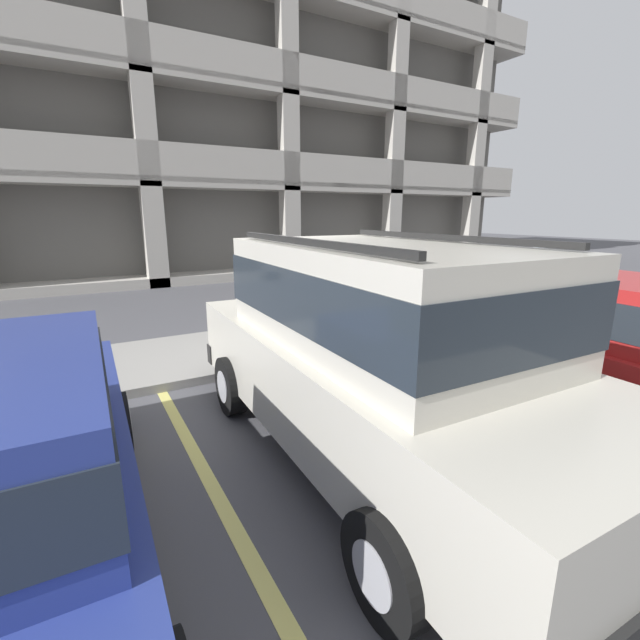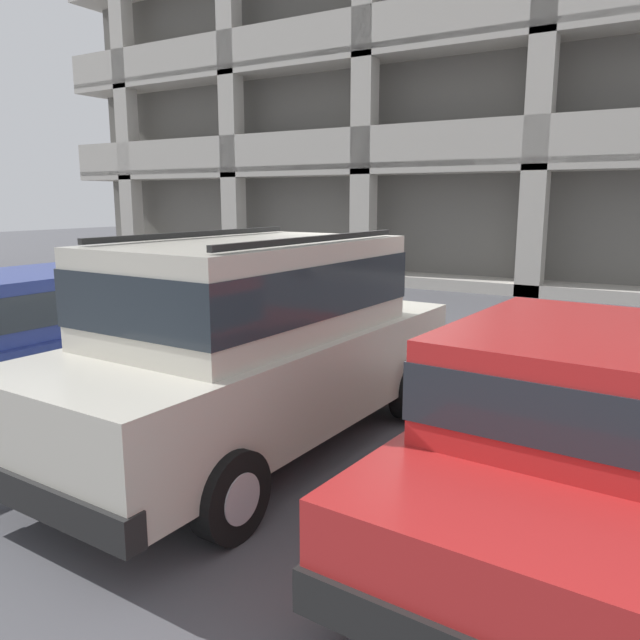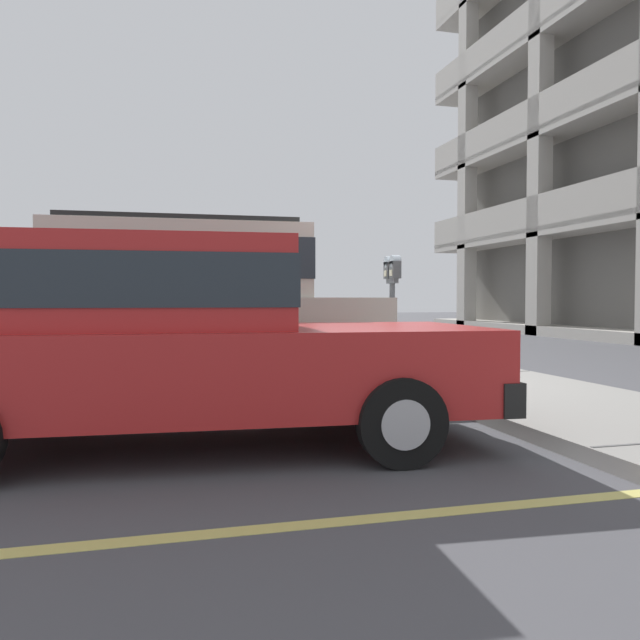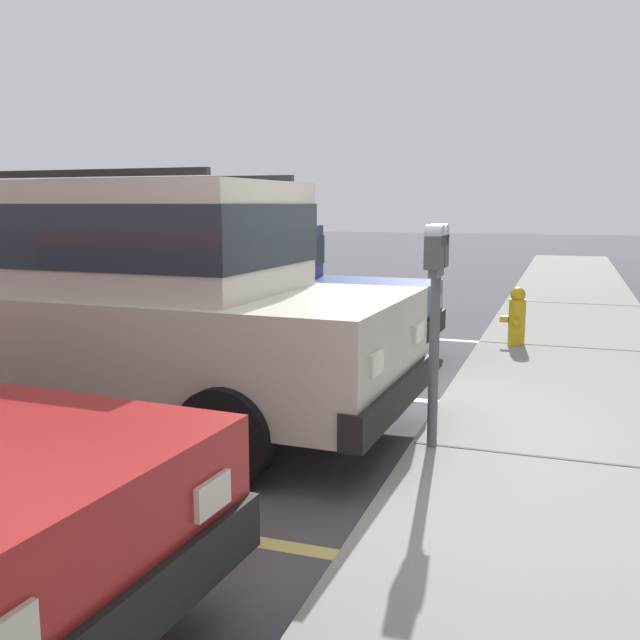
# 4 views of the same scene
# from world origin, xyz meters

# --- Properties ---
(ground_plane) EXTENTS (80.00, 80.00, 0.10)m
(ground_plane) POSITION_xyz_m (0.00, 0.00, -0.05)
(ground_plane) COLOR #4C4C51
(sidewalk) EXTENTS (40.00, 2.20, 0.12)m
(sidewalk) POSITION_xyz_m (0.00, 1.30, 0.06)
(sidewalk) COLOR gray
(sidewalk) RESTS_ON ground_plane
(parking_stall_lines) EXTENTS (12.36, 4.80, 0.01)m
(parking_stall_lines) POSITION_xyz_m (1.53, -1.40, 0.00)
(parking_stall_lines) COLOR #DBD16B
(parking_stall_lines) RESTS_ON ground_plane
(silver_suv) EXTENTS (2.13, 4.84, 2.03)m
(silver_suv) POSITION_xyz_m (-0.08, -2.28, 1.09)
(silver_suv) COLOR beige
(silver_suv) RESTS_ON ground_plane
(red_sedan) EXTENTS (1.93, 4.52, 1.54)m
(red_sedan) POSITION_xyz_m (-2.99, -2.56, 0.82)
(red_sedan) COLOR navy
(red_sedan) RESTS_ON ground_plane
(dark_hatchback) EXTENTS (2.04, 4.58, 1.54)m
(dark_hatchback) POSITION_xyz_m (2.81, -2.45, 0.82)
(dark_hatchback) COLOR red
(dark_hatchback) RESTS_ON ground_plane
(parking_meter_near) EXTENTS (0.35, 0.12, 1.55)m
(parking_meter_near) POSITION_xyz_m (0.02, 0.35, 1.27)
(parking_meter_near) COLOR #595B60
(parking_meter_near) RESTS_ON sidewalk
(parking_garage) EXTENTS (32.00, 10.00, 16.25)m
(parking_garage) POSITION_xyz_m (-0.08, 13.94, 7.53)
(parking_garage) COLOR #64625C
(parking_garage) RESTS_ON ground_plane
(fire_hydrant) EXTENTS (0.30, 0.30, 0.70)m
(fire_hydrant) POSITION_xyz_m (-3.96, 0.65, 0.46)
(fire_hydrant) COLOR gold
(fire_hydrant) RESTS_ON sidewalk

